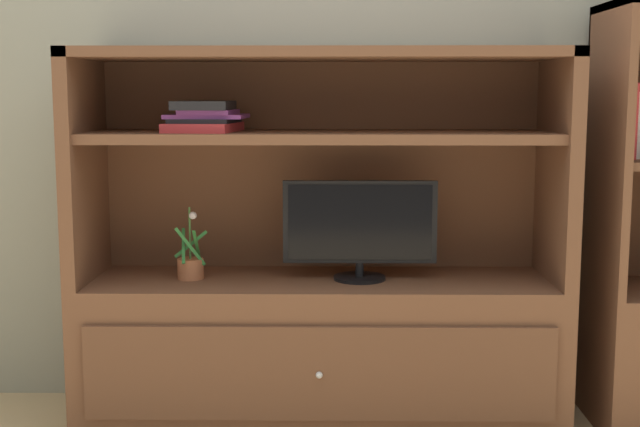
# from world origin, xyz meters

# --- Properties ---
(painted_rear_wall) EXTENTS (6.00, 0.10, 2.80)m
(painted_rear_wall) POSITION_xyz_m (0.00, 0.75, 1.40)
(painted_rear_wall) COLOR gray
(painted_rear_wall) RESTS_ON ground_plane
(media_console) EXTENTS (1.76, 0.53, 1.39)m
(media_console) POSITION_xyz_m (0.00, 0.41, 0.44)
(media_console) COLOR brown
(media_console) RESTS_ON ground_plane
(tv_monitor) EXTENTS (0.56, 0.19, 0.37)m
(tv_monitor) POSITION_xyz_m (0.14, 0.39, 0.75)
(tv_monitor) COLOR black
(tv_monitor) RESTS_ON media_console
(potted_plant) EXTENTS (0.13, 0.13, 0.27)m
(potted_plant) POSITION_xyz_m (-0.48, 0.39, 0.60)
(potted_plant) COLOR #B26642
(potted_plant) RESTS_ON media_console
(magazine_stack) EXTENTS (0.29, 0.34, 0.11)m
(magazine_stack) POSITION_xyz_m (-0.41, 0.40, 1.15)
(magazine_stack) COLOR red
(magazine_stack) RESTS_ON media_console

